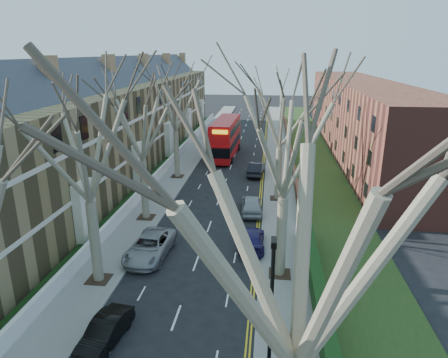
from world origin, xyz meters
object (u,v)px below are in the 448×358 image
(car_right_near, at_px, (252,239))
(lamp_post, at_px, (270,335))
(car_left_mid, at_px, (105,331))
(double_decker_bus, at_px, (226,139))

(car_right_near, bearing_deg, lamp_post, 92.78)
(lamp_post, xyz_separation_m, car_left_mid, (-8.04, 4.19, -3.92))
(car_left_mid, relative_size, car_right_near, 0.86)
(car_left_mid, xyz_separation_m, car_right_near, (6.73, 11.01, 0.02))
(car_left_mid, distance_m, car_right_near, 12.91)
(lamp_post, relative_size, car_right_near, 1.77)
(double_decker_bus, relative_size, car_left_mid, 3.10)
(car_left_mid, bearing_deg, car_right_near, 65.64)
(double_decker_bus, bearing_deg, lamp_post, 100.72)
(car_right_near, bearing_deg, car_left_mid, 56.43)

